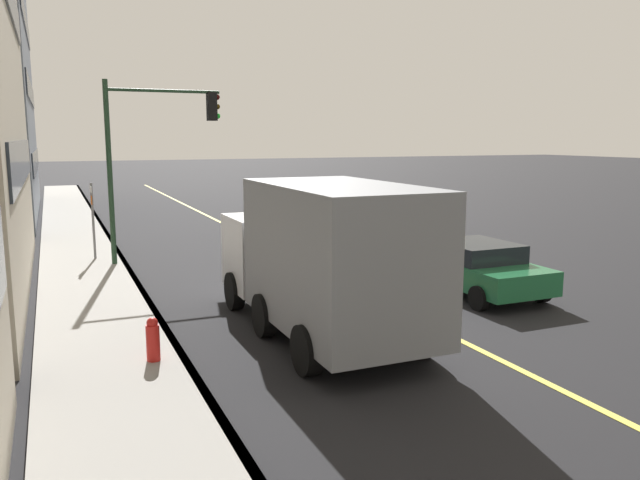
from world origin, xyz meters
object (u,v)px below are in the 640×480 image
object	(u,v)px
pedestrian_with_backpack	(280,247)
traffic_light_mast	(152,141)
truck_gray	(324,256)
fire_hydrant	(153,343)
car_maroon	(316,218)
car_green	(477,267)
street_sign_post	(93,216)

from	to	relation	value
pedestrian_with_backpack	traffic_light_mast	size ratio (longest dim) A/B	0.27
truck_gray	fire_hydrant	world-z (taller)	truck_gray
traffic_light_mast	car_maroon	bearing A→B (deg)	-62.90
truck_gray	car_maroon	bearing A→B (deg)	-22.29
truck_gray	car_green	bearing A→B (deg)	-72.03
truck_gray	traffic_light_mast	size ratio (longest dim) A/B	1.15
street_sign_post	fire_hydrant	bearing A→B (deg)	-178.33
truck_gray	street_sign_post	size ratio (longest dim) A/B	2.55
truck_gray	street_sign_post	world-z (taller)	truck_gray
fire_hydrant	truck_gray	bearing A→B (deg)	-81.67
car_green	traffic_light_mast	world-z (taller)	traffic_light_mast
traffic_light_mast	truck_gray	bearing A→B (deg)	-167.07
fire_hydrant	car_maroon	bearing A→B (deg)	-33.69
fire_hydrant	street_sign_post	bearing A→B (deg)	1.67
car_green	fire_hydrant	xyz separation A→B (m)	(-2.17, 8.65, -0.25)
pedestrian_with_backpack	fire_hydrant	size ratio (longest dim) A/B	1.69
car_maroon	street_sign_post	size ratio (longest dim) A/B	1.74
pedestrian_with_backpack	traffic_light_mast	bearing A→B (deg)	41.91
car_maroon	truck_gray	xyz separation A→B (m)	(-12.45, 5.10, 0.93)
car_maroon	pedestrian_with_backpack	xyz separation A→B (m)	(-7.00, 4.11, 0.17)
car_maroon	traffic_light_mast	size ratio (longest dim) A/B	0.79
car_maroon	fire_hydrant	bearing A→B (deg)	146.31
pedestrian_with_backpack	fire_hydrant	distance (m)	7.51
fire_hydrant	pedestrian_with_backpack	bearing A→B (deg)	-37.21
car_green	street_sign_post	bearing A→B (deg)	47.26
car_maroon	truck_gray	bearing A→B (deg)	157.71
traffic_light_mast	street_sign_post	xyz separation A→B (m)	(1.13, 1.83, -2.40)
truck_gray	pedestrian_with_backpack	xyz separation A→B (m)	(5.45, -0.99, -0.76)
car_maroon	pedestrian_with_backpack	bearing A→B (deg)	149.55
car_maroon	pedestrian_with_backpack	size ratio (longest dim) A/B	2.88
car_green	truck_gray	world-z (taller)	truck_gray
car_maroon	traffic_light_mast	xyz separation A→B (m)	(-3.64, 7.12, 3.20)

